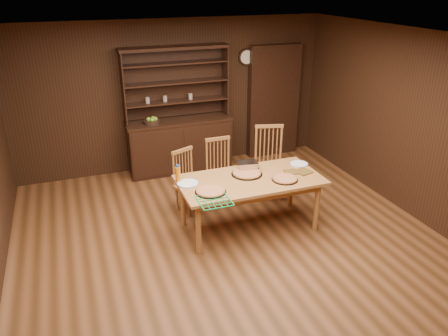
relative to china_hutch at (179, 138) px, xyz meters
name	(u,v)px	position (x,y,z in m)	size (l,w,h in m)	color
floor	(236,250)	(0.00, -2.75, -0.60)	(6.00, 6.00, 0.00)	brown
room_shell	(238,134)	(0.00, -2.75, 0.98)	(6.00, 6.00, 6.00)	white
china_hutch	(179,138)	(0.00, 0.00, 0.00)	(1.84, 0.52, 2.17)	black
doorway	(273,101)	(1.90, 0.15, 0.45)	(1.00, 0.18, 2.10)	black
wall_clock	(246,57)	(1.35, 0.20, 1.30)	(0.30, 0.05, 0.30)	black
dining_table	(250,184)	(0.37, -2.29, 0.07)	(1.91, 0.96, 0.75)	#B8783F
chair_left	(187,179)	(-0.28, -1.48, -0.10)	(0.50, 0.49, 0.94)	#AE743B
chair_center	(220,168)	(0.28, -1.36, -0.06)	(0.42, 0.40, 1.00)	#AE743B
chair_right	(269,159)	(1.07, -1.43, 0.01)	(0.57, 0.55, 1.13)	#AE743B
pizza_left	(211,191)	(-0.25, -2.48, 0.17)	(0.39, 0.39, 0.04)	black
pizza_right	(285,179)	(0.79, -2.48, 0.17)	(0.35, 0.35, 0.04)	black
pizza_center	(247,173)	(0.39, -2.14, 0.17)	(0.42, 0.42, 0.04)	black
cooling_rack	(214,201)	(-0.28, -2.72, 0.16)	(0.37, 0.37, 0.02)	#0CA052
plate_left	(188,183)	(-0.45, -2.15, 0.16)	(0.29, 0.29, 0.02)	white
plate_right	(299,164)	(1.22, -2.08, 0.16)	(0.27, 0.27, 0.02)	white
foil_dish	(248,166)	(0.47, -1.98, 0.21)	(0.27, 0.19, 0.11)	silver
juice_bottle	(178,174)	(-0.55, -2.04, 0.27)	(0.07, 0.07, 0.24)	orange
pot_holder_a	(303,172)	(1.14, -2.34, 0.16)	(0.21, 0.21, 0.02)	#A51213
pot_holder_b	(291,172)	(0.99, -2.29, 0.16)	(0.18, 0.18, 0.01)	#A51213
fruit_bowl	(152,121)	(-0.47, -0.07, 0.39)	(0.28, 0.28, 0.12)	black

